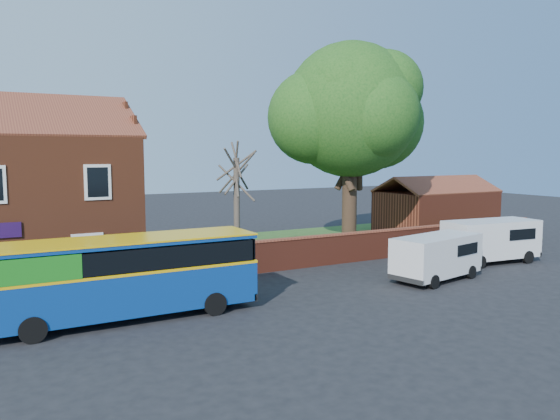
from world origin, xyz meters
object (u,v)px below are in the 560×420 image
bus (113,275)px  large_tree (350,115)px  van_near (437,255)px  van_far (491,239)px

bus → large_tree: 18.99m
van_near → large_tree: large_tree is taller
van_near → van_far: 5.72m
bus → van_far: (19.81, 0.61, -0.37)m
van_far → large_tree: large_tree is taller
van_near → large_tree: bearing=68.6°
bus → van_far: bearing=1.8°
van_near → van_far: van_far is taller
bus → large_tree: large_tree is taller
bus → van_near: bus is taller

